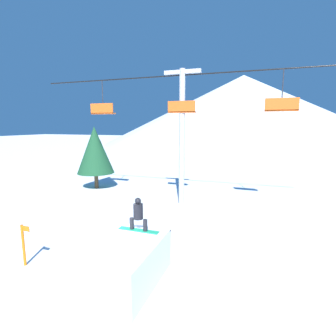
{
  "coord_description": "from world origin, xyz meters",
  "views": [
    {
      "loc": [
        5.26,
        -8.16,
        5.29
      ],
      "look_at": [
        1.14,
        3.65,
        3.22
      ],
      "focal_mm": 28.0,
      "sensor_mm": 36.0,
      "label": 1
    }
  ],
  "objects_px": {
    "pine_tree_near": "(95,150)",
    "trail_marker": "(24,244)",
    "snow_ramp": "(123,263)",
    "snowboarder": "(138,215)"
  },
  "relations": [
    {
      "from": "pine_tree_near",
      "to": "trail_marker",
      "type": "bearing_deg",
      "value": -67.94
    },
    {
      "from": "snow_ramp",
      "to": "snowboarder",
      "type": "distance_m",
      "value": 1.73
    },
    {
      "from": "snowboarder",
      "to": "trail_marker",
      "type": "bearing_deg",
      "value": -161.4
    },
    {
      "from": "snowboarder",
      "to": "trail_marker",
      "type": "relative_size",
      "value": 0.97
    },
    {
      "from": "snow_ramp",
      "to": "trail_marker",
      "type": "height_order",
      "value": "trail_marker"
    },
    {
      "from": "snowboarder",
      "to": "trail_marker",
      "type": "height_order",
      "value": "snowboarder"
    },
    {
      "from": "snow_ramp",
      "to": "snowboarder",
      "type": "relative_size",
      "value": 2.08
    },
    {
      "from": "pine_tree_near",
      "to": "trail_marker",
      "type": "distance_m",
      "value": 12.56
    },
    {
      "from": "snow_ramp",
      "to": "pine_tree_near",
      "type": "distance_m",
      "value": 14.36
    },
    {
      "from": "pine_tree_near",
      "to": "snowboarder",
      "type": "bearing_deg",
      "value": -48.98
    }
  ]
}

